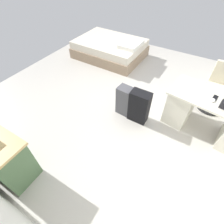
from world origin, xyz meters
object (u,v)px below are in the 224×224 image
Objects in this scene: suitcase_spare_grey at (126,101)px; computer_mouse at (213,100)px; office_chair at (218,90)px; suitcase_black at (139,107)px; bed at (110,49)px; cell_phone_by_mouse at (215,98)px; desk at (209,115)px.

suitcase_spare_grey is 6.03× the size of computer_mouse.
office_chair is 1.63m from suitcase_black.
bed is 2.37m from suitcase_spare_grey.
suitcase_spare_grey is at bearing 37.42° from office_chair.
cell_phone_by_mouse is at bearing -94.57° from computer_mouse.
desk is at bearing -127.27° from computer_mouse.
office_chair is 6.91× the size of cell_phone_by_mouse.
cell_phone_by_mouse is at bearing -29.11° from desk.
suitcase_black is 0.28m from suitcase_spare_grey.
suitcase_spare_grey is (-1.49, 1.85, 0.06)m from bed.
suitcase_black is at bearing 133.26° from bed.
suitcase_black is (1.16, 1.13, -0.10)m from office_chair.
computer_mouse is at bearing 86.18° from cell_phone_by_mouse.
computer_mouse reaches higher than suitcase_spare_grey.
office_chair is at bearing -89.29° from computer_mouse.
cell_phone_by_mouse reaches higher than bed.
desk is at bearing 87.74° from office_chair.
bed is 3.17× the size of suitcase_spare_grey.
desk is 1.19m from suitcase_black.
cell_phone_by_mouse is at bearing 83.86° from office_chair.
bed is 2.58m from suitcase_black.
suitcase_black is 1.18m from computer_mouse.
computer_mouse is at bearing 45.18° from desk.
bed is at bearing -21.62° from computer_mouse.
desk reaches higher than bed.
bed is at bearing -46.52° from suitcase_spare_grey.
office_chair is 0.49× the size of bed.
desk is at bearing -161.87° from suitcase_spare_grey.
suitcase_spare_grey is at bearing 18.87° from computer_mouse.
computer_mouse is at bearing 150.83° from bed.
suitcase_black is at bearing 28.48° from cell_phone_by_mouse.
bed is (2.93, -0.75, -0.18)m from office_chair.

